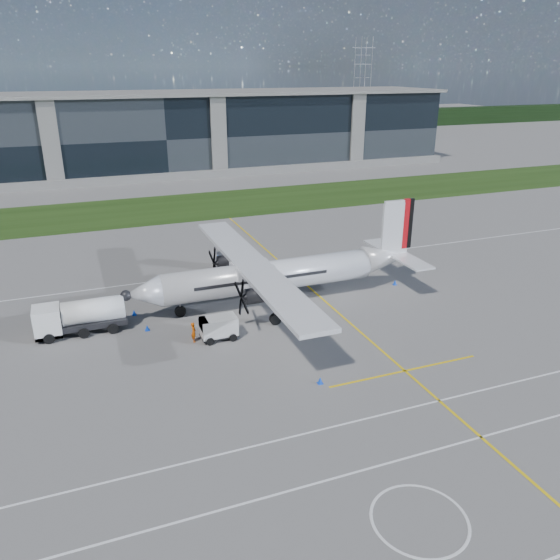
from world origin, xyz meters
TOP-DOWN VIEW (x-y plane):
  - ground at (0.00, 40.00)m, footprint 400.00×400.00m
  - grass_strip at (0.00, 48.00)m, footprint 400.00×18.00m
  - terminal_building at (0.00, 80.00)m, footprint 120.00×20.00m
  - tree_line at (0.00, 140.00)m, footprint 400.00×6.00m
  - pylon_east at (85.00, 150.00)m, footprint 9.00×4.60m
  - yellow_taxiway_centerline at (3.00, 10.00)m, footprint 0.20×70.00m
  - white_lane_line at (0.00, -14.00)m, footprint 90.00×0.15m
  - turboprop_aircraft at (-0.96, 8.78)m, footprint 27.54×28.56m
  - fuel_tanker_truck at (-18.77, 8.62)m, footprint 7.43×2.42m
  - baggage_tug at (-8.09, 3.61)m, footprint 3.06×1.84m
  - ground_crew_person at (-10.06, 3.83)m, footprint 0.63×0.82m
  - safety_cone_portwing at (-3.36, -5.32)m, footprint 0.36×0.36m
  - safety_cone_tail at (11.25, 8.51)m, footprint 0.36×0.36m
  - safety_cone_stbdwing at (-3.22, 22.37)m, footprint 0.36×0.36m
  - safety_cone_nose_port at (-13.24, 7.11)m, footprint 0.36×0.36m
  - safety_cone_nose_stbd at (-13.87, 10.55)m, footprint 0.36×0.36m

SIDE VIEW (x-z plane):
  - ground at x=0.00m, z-range 0.00..0.00m
  - yellow_taxiway_centerline at x=3.00m, z-range 0.00..0.01m
  - white_lane_line at x=0.00m, z-range 0.00..0.01m
  - grass_strip at x=0.00m, z-range 0.00..0.04m
  - safety_cone_portwing at x=-3.36m, z-range 0.00..0.50m
  - safety_cone_tail at x=11.25m, z-range 0.00..0.50m
  - safety_cone_stbdwing at x=-3.22m, z-range 0.00..0.50m
  - safety_cone_nose_port at x=-13.24m, z-range 0.00..0.50m
  - safety_cone_nose_stbd at x=-13.87m, z-range 0.00..0.50m
  - baggage_tug at x=-8.09m, z-range 0.00..1.84m
  - ground_crew_person at x=-10.06m, z-range 0.00..1.88m
  - fuel_tanker_truck at x=-18.77m, z-range 0.00..2.79m
  - tree_line at x=0.00m, z-range 0.00..6.00m
  - turboprop_aircraft at x=-0.96m, z-range 0.00..8.57m
  - terminal_building at x=0.00m, z-range 0.00..15.00m
  - pylon_east at x=85.00m, z-range 0.00..30.00m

